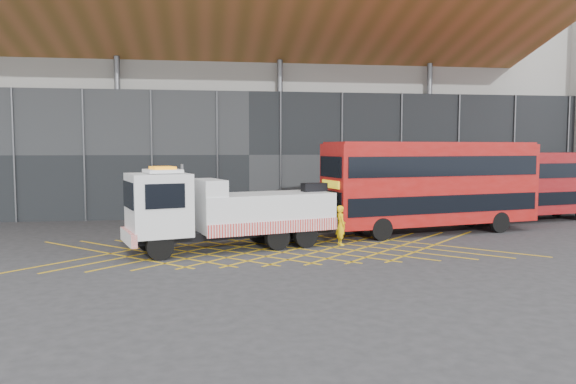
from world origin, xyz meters
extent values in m
plane|color=#292A2C|center=(0.00, 0.00, 0.00)|extent=(120.00, 120.00, 0.00)
cube|color=gold|center=(-4.80, 0.00, 0.01)|extent=(7.16, 7.16, 0.01)
cube|color=gold|center=(-4.80, 0.00, 0.01)|extent=(7.16, 7.16, 0.01)
cube|color=gold|center=(-3.20, 0.00, 0.01)|extent=(7.16, 7.16, 0.01)
cube|color=gold|center=(-3.20, 0.00, 0.01)|extent=(7.16, 7.16, 0.01)
cube|color=gold|center=(-1.60, 0.00, 0.01)|extent=(7.16, 7.16, 0.01)
cube|color=gold|center=(-1.60, 0.00, 0.01)|extent=(7.16, 7.16, 0.01)
cube|color=gold|center=(0.00, 0.00, 0.01)|extent=(7.16, 7.16, 0.01)
cube|color=gold|center=(0.00, 0.00, 0.01)|extent=(7.16, 7.16, 0.01)
cube|color=gold|center=(1.60, 0.00, 0.01)|extent=(7.16, 7.16, 0.01)
cube|color=gold|center=(1.60, 0.00, 0.01)|extent=(7.16, 7.16, 0.01)
cube|color=gold|center=(3.20, 0.00, 0.01)|extent=(7.16, 7.16, 0.01)
cube|color=gold|center=(3.20, 0.00, 0.01)|extent=(7.16, 7.16, 0.01)
cube|color=gold|center=(4.80, 0.00, 0.01)|extent=(7.16, 7.16, 0.01)
cube|color=gold|center=(4.80, 0.00, 0.01)|extent=(7.16, 7.16, 0.01)
cube|color=gold|center=(6.40, 0.00, 0.01)|extent=(7.16, 7.16, 0.01)
cube|color=gold|center=(6.40, 0.00, 0.01)|extent=(7.16, 7.16, 0.01)
cube|color=gold|center=(8.00, 0.00, 0.01)|extent=(7.16, 7.16, 0.01)
cube|color=gold|center=(8.00, 0.00, 0.01)|extent=(7.16, 7.16, 0.01)
cube|color=gold|center=(9.60, 0.00, 0.01)|extent=(7.16, 7.16, 0.01)
cube|color=gold|center=(9.60, 0.00, 0.01)|extent=(7.16, 7.16, 0.01)
cube|color=gray|center=(2.00, 19.00, 9.00)|extent=(55.00, 14.00, 18.00)
cube|color=black|center=(2.00, 11.70, 4.00)|extent=(55.00, 0.80, 8.00)
cube|color=olive|center=(0.00, 8.00, 11.50)|extent=(40.00, 11.93, 4.07)
cylinder|color=#595B60|center=(-6.00, 11.50, 5.00)|extent=(0.36, 0.36, 10.00)
cylinder|color=#595B60|center=(4.00, 11.50, 5.00)|extent=(0.36, 0.36, 10.00)
cylinder|color=#595B60|center=(14.00, 11.50, 5.00)|extent=(0.36, 0.36, 10.00)
cube|color=black|center=(0.47, 0.34, 0.69)|extent=(9.24, 3.65, 0.34)
cube|color=white|center=(-2.74, -0.62, 2.12)|extent=(2.98, 3.04, 2.56)
cube|color=black|center=(-3.89, -0.97, 2.56)|extent=(0.67, 2.09, 1.08)
cube|color=red|center=(-3.92, -0.98, 0.84)|extent=(0.98, 2.52, 0.54)
cube|color=orange|center=(-2.55, -0.57, 3.63)|extent=(1.19, 1.39, 0.12)
cube|color=white|center=(1.79, 0.74, 1.63)|extent=(6.56, 4.12, 1.58)
cube|color=red|center=(2.15, -0.46, 1.03)|extent=(5.86, 1.82, 0.54)
cube|color=white|center=(-0.67, 0.00, 2.76)|extent=(1.63, 2.55, 0.69)
cube|color=black|center=(4.24, 1.48, 2.56)|extent=(1.27, 0.81, 0.49)
cube|color=black|center=(5.18, 1.77, 2.07)|extent=(2.16, 0.95, 1.07)
cylinder|color=black|center=(-2.63, -1.67, 0.54)|extent=(1.14, 0.64, 1.08)
cylinder|color=black|center=(-3.23, 0.31, 0.54)|extent=(1.14, 0.64, 1.08)
cylinder|color=black|center=(3.59, 0.21, 0.54)|extent=(1.14, 0.64, 1.08)
cylinder|color=black|center=(3.00, 2.19, 0.54)|extent=(1.14, 0.64, 1.08)
cylinder|color=#595B60|center=(-1.80, 0.69, 2.66)|extent=(0.14, 0.14, 2.17)
cube|color=#9E0F0C|center=(10.92, 3.50, 2.60)|extent=(11.92, 5.04, 4.10)
cube|color=black|center=(10.92, 3.50, 1.64)|extent=(11.48, 5.00, 0.90)
cube|color=black|center=(10.92, 3.50, 3.54)|extent=(11.48, 5.00, 1.00)
cube|color=black|center=(5.22, 2.29, 1.69)|extent=(0.55, 2.33, 1.37)
cube|color=black|center=(5.22, 2.29, 3.54)|extent=(0.55, 2.33, 1.00)
cube|color=yellow|center=(5.21, 2.29, 2.69)|extent=(0.45, 1.86, 0.37)
cube|color=#9E0F0C|center=(10.92, 3.50, 4.68)|extent=(11.65, 4.78, 0.13)
cylinder|color=black|center=(7.55, 1.56, 0.55)|extent=(1.14, 0.54, 1.10)
cylinder|color=black|center=(7.05, 3.90, 0.55)|extent=(1.14, 0.54, 1.10)
cylinder|color=black|center=(14.47, 3.03, 0.55)|extent=(1.14, 0.54, 1.10)
cylinder|color=black|center=(13.97, 5.37, 0.55)|extent=(1.14, 0.54, 1.10)
cube|color=maroon|center=(19.04, 7.29, 2.27)|extent=(10.43, 4.37, 3.59)
cube|color=black|center=(19.04, 7.29, 1.43)|extent=(10.04, 4.35, 0.79)
cube|color=black|center=(19.04, 7.29, 3.10)|extent=(10.04, 4.35, 0.88)
cube|color=black|center=(14.04, 6.25, 1.48)|extent=(0.48, 2.04, 1.20)
cube|color=black|center=(14.04, 6.25, 3.10)|extent=(0.48, 2.04, 0.88)
cube|color=yellow|center=(14.03, 6.25, 2.36)|extent=(0.39, 1.63, 0.32)
cube|color=maroon|center=(19.04, 7.29, 4.09)|extent=(10.19, 4.15, 0.11)
cylinder|color=black|center=(16.08, 5.62, 0.48)|extent=(1.00, 0.47, 0.96)
cylinder|color=black|center=(15.66, 7.64, 0.48)|extent=(1.00, 0.47, 0.96)
cylinder|color=black|center=(21.72, 8.89, 0.48)|extent=(1.00, 0.47, 0.96)
imported|color=yellow|center=(5.31, 0.60, 0.91)|extent=(0.52, 0.72, 1.83)
camera|label=1|loc=(-0.90, -24.20, 4.46)|focal=35.00mm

